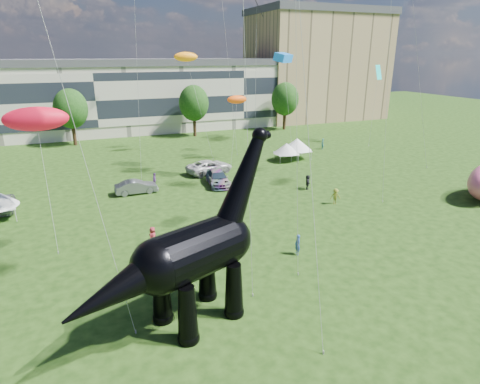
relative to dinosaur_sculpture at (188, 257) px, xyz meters
name	(u,v)px	position (x,y,z in m)	size (l,w,h in m)	color
ground	(317,315)	(6.74, -2.13, -3.96)	(220.00, 220.00, 0.00)	#16330C
terrace_row	(94,100)	(-1.26, 59.87, 2.04)	(78.00, 11.00, 12.00)	beige
apartment_block	(316,68)	(46.74, 62.87, 7.04)	(28.00, 18.00, 22.00)	tan
tree_mid_left	(70,106)	(-5.26, 50.87, 2.33)	(5.20, 5.20, 9.44)	#382314
tree_mid_right	(194,100)	(14.74, 50.87, 2.33)	(5.20, 5.20, 9.44)	#382314
tree_far_right	(285,96)	(32.74, 50.87, 2.33)	(5.20, 5.20, 9.44)	#382314
dinosaur_sculpture	(188,257)	(0.00, 0.00, 0.00)	(12.55, 6.51, 10.49)	black
car_silver	(4,204)	(-11.77, 22.46, -3.26)	(1.65, 4.10, 1.40)	#BABABF
car_grey	(136,187)	(0.41, 22.95, -3.24)	(1.53, 4.38, 1.44)	slate
car_white	(210,167)	(9.94, 27.38, -3.15)	(2.69, 5.84, 1.62)	silver
car_dark	(218,178)	(9.34, 22.57, -3.19)	(2.17, 5.35, 1.55)	#595960
gazebo_near	(297,144)	(23.51, 29.75, -1.95)	(4.34, 4.34, 2.87)	white
gazebo_far	(286,148)	(21.52, 29.10, -2.22)	(4.05, 4.05, 2.48)	white
visitors	(173,204)	(2.78, 16.22, -3.14)	(54.31, 29.30, 1.83)	#683981
kites	(199,65)	(8.53, 25.97, 8.90)	(66.27, 53.13, 30.46)	#D54D0E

